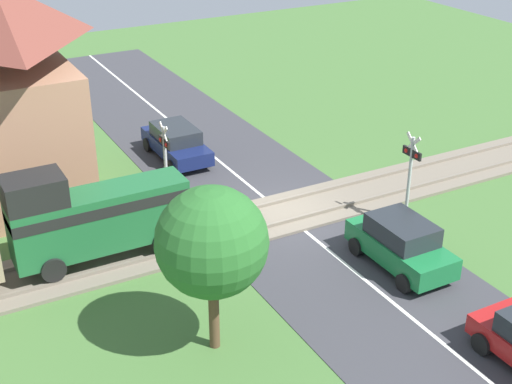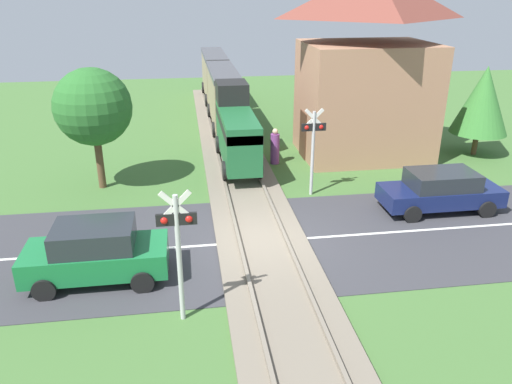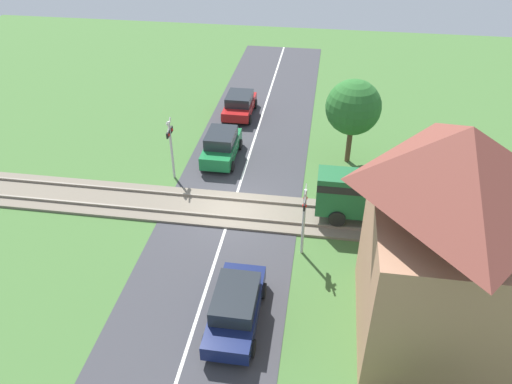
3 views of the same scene
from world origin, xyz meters
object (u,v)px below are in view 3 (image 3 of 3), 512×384
at_px(car_far_side, 236,306).
at_px(car_behind_queue, 240,104).
at_px(crossing_signal_west_approach, 171,141).
at_px(car_near_crossing, 221,145).
at_px(station_building, 441,244).
at_px(crossing_signal_east_approach, 304,212).
at_px(pedestrian_by_station, 392,237).

height_order(car_far_side, car_behind_queue, car_far_side).
distance_m(car_far_side, crossing_signal_west_approach, 10.36).
relative_size(car_near_crossing, car_far_side, 0.90).
relative_size(car_near_crossing, car_behind_queue, 1.04).
height_order(crossing_signal_west_approach, station_building, station_building).
xyz_separation_m(car_behind_queue, crossing_signal_east_approach, (12.73, 4.94, 1.37)).
xyz_separation_m(car_near_crossing, crossing_signal_east_approach, (7.13, 4.94, 1.29)).
xyz_separation_m(car_near_crossing, car_behind_queue, (-5.60, 0.00, -0.08)).
bearing_deg(crossing_signal_west_approach, car_behind_queue, 165.23).
xyz_separation_m(car_behind_queue, station_building, (16.24, 9.37, 3.20)).
height_order(crossing_signal_east_approach, station_building, station_building).
distance_m(car_near_crossing, crossing_signal_west_approach, 3.30).
xyz_separation_m(car_behind_queue, pedestrian_by_station, (12.01, 8.65, -0.02)).
xyz_separation_m(crossing_signal_west_approach, crossing_signal_east_approach, (4.91, 7.01, 0.00)).
bearing_deg(station_building, crossing_signal_west_approach, -126.35).
bearing_deg(car_behind_queue, car_near_crossing, 0.00).
height_order(car_behind_queue, pedestrian_by_station, pedestrian_by_station).
xyz_separation_m(car_far_side, pedestrian_by_station, (-4.82, 5.77, -0.03)).
xyz_separation_m(crossing_signal_east_approach, station_building, (3.50, 4.42, 1.83)).
height_order(car_near_crossing, crossing_signal_east_approach, crossing_signal_east_approach).
height_order(car_far_side, station_building, station_building).
distance_m(car_far_side, car_behind_queue, 17.08).
bearing_deg(pedestrian_by_station, crossing_signal_west_approach, -111.35).
relative_size(car_behind_queue, station_building, 0.45).
height_order(car_far_side, crossing_signal_east_approach, crossing_signal_east_approach).
height_order(car_behind_queue, crossing_signal_west_approach, crossing_signal_west_approach).
height_order(station_building, pedestrian_by_station, station_building).
bearing_deg(crossing_signal_west_approach, crossing_signal_east_approach, 55.00).
bearing_deg(car_far_side, crossing_signal_west_approach, -151.24).
bearing_deg(car_behind_queue, station_building, 29.98).
distance_m(crossing_signal_west_approach, station_building, 14.31).
distance_m(car_behind_queue, station_building, 19.02).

